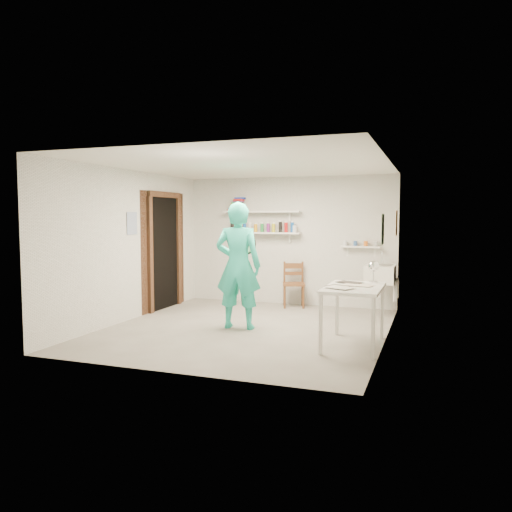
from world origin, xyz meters
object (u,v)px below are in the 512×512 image
(man, at_px, (238,266))
(wall_clock, at_px, (245,244))
(belfast_sink, at_px, (380,274))
(desk_lamp, at_px, (374,266))
(work_table, at_px, (353,316))
(wooden_chair, at_px, (294,284))

(man, xyz_separation_m, wall_clock, (0.02, 0.22, 0.31))
(belfast_sink, height_order, wall_clock, wall_clock)
(belfast_sink, height_order, desk_lamp, desk_lamp)
(wall_clock, relative_size, work_table, 0.29)
(man, distance_m, wall_clock, 0.38)
(man, relative_size, wooden_chair, 2.20)
(wooden_chair, distance_m, work_table, 2.84)
(wall_clock, xyz_separation_m, work_table, (1.74, -0.69, -0.86))
(man, distance_m, desk_lamp, 1.96)
(desk_lamp, bearing_deg, wooden_chair, 129.87)
(wall_clock, bearing_deg, belfast_sink, 32.50)
(wall_clock, distance_m, wooden_chair, 1.95)
(belfast_sink, bearing_deg, wall_clock, -140.97)
(wall_clock, distance_m, work_table, 2.06)
(work_table, distance_m, desk_lamp, 0.79)
(wooden_chair, bearing_deg, work_table, -76.84)
(desk_lamp, bearing_deg, wall_clock, 173.27)
(work_table, bearing_deg, wall_clock, 158.37)
(wall_clock, xyz_separation_m, desk_lamp, (1.94, -0.23, -0.25))
(man, height_order, wooden_chair, man)
(belfast_sink, bearing_deg, desk_lamp, -87.31)
(belfast_sink, xyz_separation_m, wall_clock, (-1.85, -1.50, 0.55))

